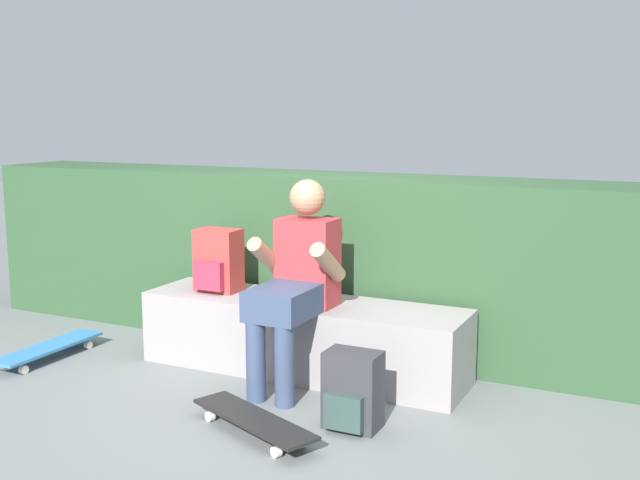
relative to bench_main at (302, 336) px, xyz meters
name	(u,v)px	position (x,y,z in m)	size (l,w,h in m)	color
ground_plane	(269,394)	(0.00, -0.42, -0.23)	(24.00, 24.00, 0.00)	slate
bench_main	(302,336)	(0.00, 0.00, 0.00)	(2.04, 0.52, 0.45)	gray
person_skater	(296,277)	(0.08, -0.22, 0.42)	(0.49, 0.62, 1.20)	#B73338
skateboard_near_person	(254,420)	(0.21, -0.94, -0.15)	(0.81, 0.50, 0.09)	black
skateboard_beside_bench	(48,348)	(-1.59, -0.51, -0.15)	(0.20, 0.80, 0.09)	teal
backpack_on_bench	(218,261)	(-0.60, -0.01, 0.42)	(0.28, 0.23, 0.40)	#B23833
backpack_on_ground	(352,392)	(0.62, -0.65, -0.03)	(0.28, 0.23, 0.40)	#333338
hedge_row	(384,264)	(0.28, 0.65, 0.36)	(6.24, 0.66, 1.17)	#2B4B2D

